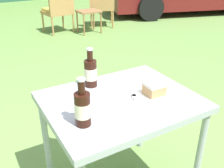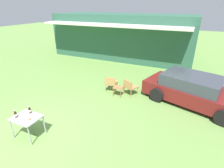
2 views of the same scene
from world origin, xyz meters
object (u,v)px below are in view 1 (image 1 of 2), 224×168
(garden_side_table, at_px, (89,14))
(cola_bottle_far, at_px, (83,108))
(patio_table, at_px, (121,110))
(wicker_chair_plain, at_px, (102,6))
(cake_on_plate, at_px, (153,91))
(cola_bottle_near, at_px, (91,72))
(wicker_chair_cushioned, at_px, (58,10))

(garden_side_table, bearing_deg, cola_bottle_far, -115.35)
(patio_table, bearing_deg, wicker_chair_plain, 63.69)
(cake_on_plate, bearing_deg, garden_side_table, 70.24)
(wicker_chair_plain, height_order, cola_bottle_near, cola_bottle_near)
(cake_on_plate, bearing_deg, cola_bottle_near, 130.32)
(wicker_chair_plain, height_order, cola_bottle_far, cola_bottle_far)
(cola_bottle_near, bearing_deg, patio_table, -72.19)
(cake_on_plate, height_order, cola_bottle_far, cola_bottle_far)
(garden_side_table, relative_size, cola_bottle_far, 1.81)
(wicker_chair_plain, xyz_separation_m, patio_table, (-1.99, -4.02, 0.19))
(cola_bottle_far, bearing_deg, garden_side_table, 64.65)
(patio_table, bearing_deg, cola_bottle_far, -156.91)
(wicker_chair_plain, xyz_separation_m, garden_side_table, (-0.46, -0.31, -0.07))
(garden_side_table, xyz_separation_m, patio_table, (-1.53, -3.71, 0.25))
(wicker_chair_cushioned, height_order, cola_bottle_far, cola_bottle_far)
(patio_table, bearing_deg, garden_side_table, 67.58)
(wicker_chair_cushioned, distance_m, cake_on_plate, 4.19)
(cola_bottle_near, xyz_separation_m, cola_bottle_far, (-0.21, -0.35, 0.00))
(wicker_chair_cushioned, height_order, wicker_chair_plain, same)
(wicker_chair_plain, bearing_deg, cola_bottle_near, 87.34)
(patio_table, height_order, cake_on_plate, cake_on_plate)
(garden_side_table, relative_size, cake_on_plate, 2.09)
(wicker_chair_plain, bearing_deg, cake_on_plate, 91.96)
(wicker_chair_cushioned, relative_size, patio_table, 0.90)
(wicker_chair_cushioned, height_order, patio_table, wicker_chair_cushioned)
(patio_table, xyz_separation_m, cola_bottle_near, (-0.07, 0.23, 0.17))
(cake_on_plate, bearing_deg, patio_table, 160.45)
(cake_on_plate, distance_m, cola_bottle_far, 0.47)
(cola_bottle_near, bearing_deg, wicker_chair_cushioned, 73.98)
(garden_side_table, distance_m, patio_table, 4.02)
(wicker_chair_cushioned, xyz_separation_m, cola_bottle_far, (-1.30, -4.15, 0.35))
(patio_table, distance_m, cake_on_plate, 0.21)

